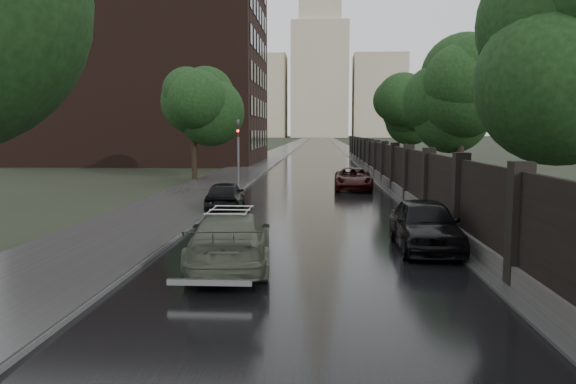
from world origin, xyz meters
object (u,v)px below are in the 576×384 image
at_px(tree_left_far, 193,102).
at_px(hatchback_left, 225,196).
at_px(tree_right_b, 462,99).
at_px(car_right_far, 353,179).
at_px(traffic_light, 238,148).
at_px(car_right_near, 425,224).
at_px(volga_sedan, 230,240).
at_px(tree_right_c, 407,111).

height_order(tree_left_far, hatchback_left, tree_left_far).
bearing_deg(hatchback_left, tree_left_far, -75.25).
distance_m(tree_right_b, car_right_far, 7.37).
relative_size(traffic_light, car_right_far, 0.88).
xyz_separation_m(tree_right_b, car_right_near, (-4.15, -13.22, -4.23)).
bearing_deg(car_right_near, tree_right_b, 72.72).
bearing_deg(tree_left_far, car_right_near, -61.87).
xyz_separation_m(tree_right_b, hatchback_left, (-11.10, -5.73, -4.32)).
distance_m(traffic_light, volga_sedan, 18.89).
relative_size(volga_sedan, car_right_far, 1.05).
xyz_separation_m(tree_right_c, car_right_near, (-4.15, -31.22, -4.23)).
height_order(tree_right_c, volga_sedan, tree_right_c).
bearing_deg(traffic_light, tree_right_b, -14.24).
distance_m(tree_left_far, car_right_far, 12.37).
height_order(traffic_light, car_right_far, traffic_light).
bearing_deg(car_right_near, tree_left_far, 118.31).
height_order(tree_left_far, car_right_far, tree_left_far).
height_order(volga_sedan, car_right_near, car_right_near).
bearing_deg(car_right_near, car_right_far, 94.01).
distance_m(tree_right_b, volga_sedan, 18.70).
distance_m(hatchback_left, car_right_near, 10.22).
distance_m(tree_right_c, car_right_far, 16.58).
bearing_deg(tree_right_c, tree_left_far, -147.17).
height_order(tree_right_b, car_right_far, tree_right_b).
bearing_deg(tree_right_b, volga_sedan, -120.72).
bearing_deg(car_right_far, hatchback_left, -122.56).
bearing_deg(tree_right_c, volga_sedan, -105.45).
relative_size(tree_right_b, car_right_near, 1.66).
relative_size(traffic_light, hatchback_left, 1.09).
bearing_deg(tree_right_c, traffic_light, -128.18).
distance_m(tree_left_far, volga_sedan, 24.87).
relative_size(tree_right_b, tree_right_c, 1.00).
bearing_deg(tree_right_b, tree_left_far, 152.70).
distance_m(tree_right_b, hatchback_left, 13.22).
distance_m(tree_right_b, tree_right_c, 18.00).
distance_m(tree_right_c, car_right_near, 31.78).
relative_size(volga_sedan, car_right_near, 1.13).
distance_m(tree_left_far, traffic_light, 6.84).
bearing_deg(car_right_near, hatchback_left, 133.01).
relative_size(car_right_near, car_right_far, 0.93).
relative_size(tree_left_far, traffic_light, 1.85).
xyz_separation_m(tree_left_far, car_right_near, (11.35, -21.22, -4.52)).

